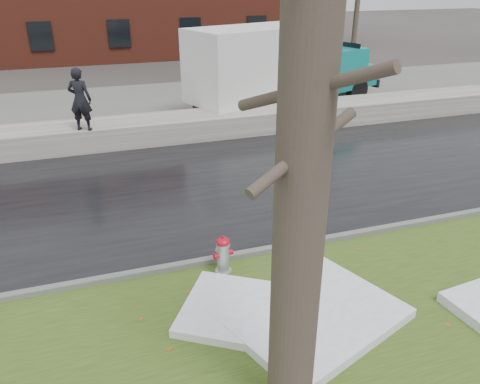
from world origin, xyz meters
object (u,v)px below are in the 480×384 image
object	(u,v)px
tree	(303,158)
box_truck	(278,67)
fire_hydrant	(223,253)
worker	(80,99)

from	to	relation	value
tree	box_truck	world-z (taller)	tree
box_truck	fire_hydrant	bearing A→B (deg)	-136.08
fire_hydrant	tree	world-z (taller)	tree
box_truck	worker	bearing A→B (deg)	-178.99
fire_hydrant	tree	xyz separation A→B (m)	(-0.10, -3.17, 2.99)
worker	fire_hydrant	bearing A→B (deg)	129.86
tree	box_truck	size ratio (longest dim) A/B	0.68
tree	box_truck	xyz separation A→B (m)	(5.35, 13.31, -1.69)
fire_hydrant	worker	distance (m)	7.89
box_truck	worker	xyz separation A→B (m)	(-7.40, -2.65, -0.07)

